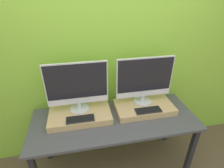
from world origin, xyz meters
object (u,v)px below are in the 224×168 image
object	(u,v)px
monitor_left	(77,86)
keyboard_right	(148,110)
monitor_right	(145,79)
keyboard_left	(80,119)

from	to	relation	value
monitor_left	keyboard_right	size ratio (longest dim) A/B	2.24
monitor_left	monitor_right	world-z (taller)	same
monitor_right	monitor_left	bearing A→B (deg)	180.00
monitor_left	keyboard_right	bearing A→B (deg)	-14.01
monitor_right	keyboard_left	bearing A→B (deg)	-165.99
monitor_left	monitor_right	size ratio (longest dim) A/B	1.00
keyboard_left	monitor_right	distance (m)	0.80
keyboard_left	monitor_right	size ratio (longest dim) A/B	0.45
keyboard_right	keyboard_left	bearing A→B (deg)	180.00
monitor_left	monitor_right	bearing A→B (deg)	0.00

